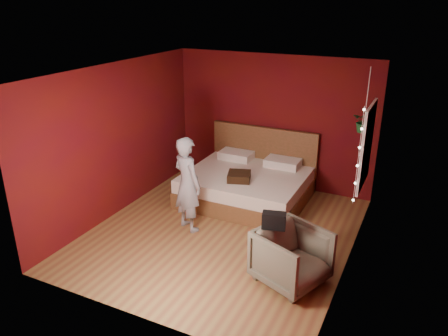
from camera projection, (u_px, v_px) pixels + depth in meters
floor at (222, 232)px, 7.13m from camera, size 4.50×4.50×0.00m
room_walls at (222, 134)px, 6.51m from camera, size 4.04×4.54×2.62m
window at (366, 146)px, 6.54m from camera, size 0.05×0.97×1.27m
fairy_lights at (358, 157)px, 6.11m from camera, size 0.04×0.04×1.45m
bed at (248, 183)px, 8.22m from camera, size 2.17×1.85×1.20m
person at (187, 184)px, 6.97m from camera, size 0.68×0.58×1.58m
armchair at (292, 257)px, 5.77m from camera, size 1.10×1.08×0.77m
handbag at (274, 220)px, 5.67m from camera, size 0.33×0.22×0.22m
throw_pillow at (239, 176)px, 7.73m from camera, size 0.50×0.50×0.14m
hanging_plant at (364, 121)px, 6.92m from camera, size 0.38×0.34×1.04m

